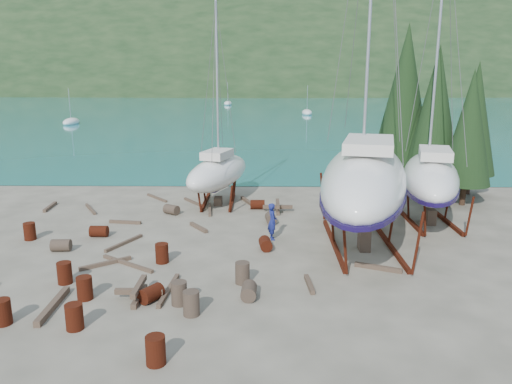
{
  "coord_description": "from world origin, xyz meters",
  "views": [
    {
      "loc": [
        1.31,
        -20.95,
        8.23
      ],
      "look_at": [
        0.95,
        3.0,
        2.48
      ],
      "focal_mm": 35.0,
      "sensor_mm": 36.0,
      "label": 1
    }
  ],
  "objects_px": {
    "large_sailboat_far": "(430,177)",
    "small_sailboat_shore": "(218,172)",
    "large_sailboat_near": "(365,179)",
    "worker": "(272,221)"
  },
  "relations": [
    {
      "from": "large_sailboat_near",
      "to": "small_sailboat_shore",
      "type": "height_order",
      "value": "large_sailboat_near"
    },
    {
      "from": "large_sailboat_far",
      "to": "worker",
      "type": "height_order",
      "value": "large_sailboat_far"
    },
    {
      "from": "small_sailboat_shore",
      "to": "worker",
      "type": "distance_m",
      "value": 7.88
    },
    {
      "from": "large_sailboat_far",
      "to": "worker",
      "type": "xyz_separation_m",
      "value": [
        -8.83,
        -3.23,
        -1.66
      ]
    },
    {
      "from": "large_sailboat_near",
      "to": "small_sailboat_shore",
      "type": "bearing_deg",
      "value": 147.75
    },
    {
      "from": "large_sailboat_near",
      "to": "worker",
      "type": "distance_m",
      "value": 5.03
    },
    {
      "from": "large_sailboat_near",
      "to": "small_sailboat_shore",
      "type": "xyz_separation_m",
      "value": [
        -7.68,
        7.93,
        -1.27
      ]
    },
    {
      "from": "large_sailboat_far",
      "to": "small_sailboat_shore",
      "type": "bearing_deg",
      "value": 177.6
    },
    {
      "from": "large_sailboat_far",
      "to": "small_sailboat_shore",
      "type": "distance_m",
      "value": 12.76
    },
    {
      "from": "worker",
      "to": "large_sailboat_far",
      "type": "bearing_deg",
      "value": -80.99
    }
  ]
}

